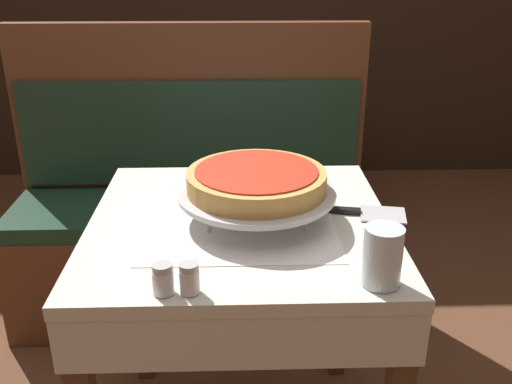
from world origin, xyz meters
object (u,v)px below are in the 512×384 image
dining_table_rear (256,92)px  pizza_server (349,211)px  salt_shaker (162,279)px  condiment_caddy (248,61)px  pizza_pan_stand (256,195)px  deep_dish_pizza (256,181)px  water_glass_near (381,256)px  booth_bench (192,232)px  pepper_shaker (188,278)px  dining_table_front (239,256)px

dining_table_rear → pizza_server: pizza_server is taller
salt_shaker → condiment_caddy: bearing=84.6°
dining_table_rear → pizza_pan_stand: size_ratio=2.03×
deep_dish_pizza → water_glass_near: 0.37m
pizza_server → condiment_caddy: bearing=96.9°
booth_bench → water_glass_near: (0.45, -1.03, 0.47)m
pepper_shaker → condiment_caddy: size_ratio=0.35×
dining_table_rear → salt_shaker: bearing=-96.7°
water_glass_near → pizza_server: bearing=89.9°
condiment_caddy → salt_shaker: bearing=-95.4°
pizza_pan_stand → dining_table_front: bearing=173.4°
dining_table_front → deep_dish_pizza: deep_dish_pizza is taller
water_glass_near → pepper_shaker: size_ratio=1.96×
dining_table_rear → deep_dish_pizza: size_ratio=2.33×
pizza_server → deep_dish_pizza: bearing=-173.4°
pizza_pan_stand → pepper_shaker: size_ratio=6.19×
water_glass_near → pepper_shaker: 0.37m
dining_table_rear → water_glass_near: size_ratio=6.42×
salt_shaker → dining_table_rear: bearing=83.3°
dining_table_front → deep_dish_pizza: (0.04, -0.00, 0.20)m
pizza_server → pepper_shaker: size_ratio=4.96×
dining_table_rear → pizza_pan_stand: (-0.05, -1.73, 0.16)m
pizza_pan_stand → deep_dish_pizza: bearing=0.0°
pizza_pan_stand → deep_dish_pizza: size_ratio=1.15×
dining_table_front → salt_shaker: salt_shaker is taller
deep_dish_pizza → pizza_server: deep_dish_pizza is taller
booth_bench → deep_dish_pizza: bearing=-73.1°
booth_bench → deep_dish_pizza: booth_bench is taller
booth_bench → salt_shaker: booth_bench is taller
deep_dish_pizza → pizza_server: 0.25m
booth_bench → pizza_pan_stand: booth_bench is taller
water_glass_near → pepper_shaker: (-0.37, -0.02, -0.03)m
water_glass_near → deep_dish_pizza: bearing=128.2°
pizza_server → pepper_shaker: pepper_shaker is taller
pepper_shaker → condiment_caddy: bearing=85.9°
water_glass_near → dining_table_rear: bearing=95.0°
pizza_server → water_glass_near: size_ratio=2.53×
booth_bench → condiment_caddy: booth_bench is taller
dining_table_front → water_glass_near: water_glass_near is taller
pepper_shaker → booth_bench: bearing=94.8°
booth_bench → pizza_server: booth_bench is taller
booth_bench → pizza_server: size_ratio=4.40×
pizza_pan_stand → pizza_server: (0.23, 0.03, -0.06)m
pizza_pan_stand → water_glass_near: size_ratio=3.16×
dining_table_rear → booth_bench: size_ratio=0.58×
pizza_pan_stand → pepper_shaker: pizza_pan_stand is taller
pizza_server → booth_bench: bearing=122.6°
dining_table_rear → booth_bench: 1.07m
pizza_pan_stand → pepper_shaker: (-0.14, -0.31, -0.03)m
dining_table_front → pizza_server: bearing=4.7°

